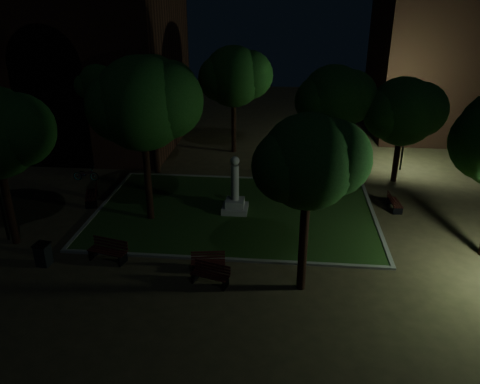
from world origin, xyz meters
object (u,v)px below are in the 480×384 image
(bench_right_side, at_px, (394,203))
(trash_bin, at_px, (43,254))
(bench_left_side, at_px, (93,195))
(bench_far_side, at_px, (277,164))
(bench_near_right, at_px, (208,262))
(bench_west_near, at_px, (108,251))
(bicycle, at_px, (86,174))
(bench_near_left, at_px, (211,275))
(monument, at_px, (235,197))

(bench_right_side, distance_m, trash_bin, 18.37)
(bench_left_side, bearing_deg, bench_far_side, 102.54)
(bench_near_right, height_order, bench_west_near, bench_west_near)
(bench_near_right, height_order, trash_bin, trash_bin)
(trash_bin, bearing_deg, bench_west_near, 13.99)
(bench_left_side, bearing_deg, bicycle, -171.05)
(bench_left_side, distance_m, bicycle, 3.82)
(bench_right_side, distance_m, bench_far_side, 8.82)
(bench_near_left, xyz_separation_m, bench_right_side, (9.10, 8.24, -0.02))
(bench_far_side, bearing_deg, bicycle, 3.37)
(bench_near_left, distance_m, trash_bin, 7.70)
(bench_far_side, xyz_separation_m, trash_bin, (-10.04, -13.22, 0.13))
(bench_west_near, relative_size, bench_left_side, 0.98)
(bench_west_near, distance_m, bench_left_side, 6.80)
(bench_right_side, bearing_deg, bench_near_left, 128.20)
(monument, height_order, trash_bin, monument)
(trash_bin, bearing_deg, bench_near_right, 2.51)
(monument, relative_size, bench_far_side, 1.93)
(bench_near_right, distance_m, bench_right_side, 11.82)
(bench_near_left, height_order, bench_right_side, bench_near_left)
(bench_right_side, bearing_deg, bench_near_right, 123.53)
(bench_west_near, relative_size, bicycle, 1.14)
(monument, xyz_separation_m, bench_right_side, (8.84, 1.28, -0.56))
(bench_west_near, xyz_separation_m, bench_far_side, (7.30, 12.54, -0.06))
(bench_left_side, xyz_separation_m, bench_far_side, (10.46, 6.51, -0.06))
(bench_near_left, bearing_deg, bicycle, 149.32)
(bench_near_right, xyz_separation_m, trash_bin, (-7.39, -0.32, 0.15))
(bench_near_right, xyz_separation_m, bench_left_side, (-7.80, 6.38, 0.09))
(trash_bin, xyz_separation_m, bicycle, (-2.23, 10.07, -0.10))
(bench_near_right, bearing_deg, bench_right_side, 28.96)
(bench_near_right, bearing_deg, bench_far_side, 69.84)
(bench_near_right, bearing_deg, bench_west_near, 167.04)
(bench_near_left, xyz_separation_m, bench_near_right, (-0.28, 1.04, -0.03))
(bench_near_left, height_order, bench_left_side, bench_left_side)
(bench_near_left, relative_size, bench_near_right, 1.11)
(bench_west_near, bearing_deg, trash_bin, -151.61)
(bench_west_near, xyz_separation_m, bicycle, (-4.97, 9.39, -0.03))
(monument, xyz_separation_m, bench_west_near, (-5.18, -5.56, -0.49))
(bench_left_side, relative_size, bench_right_side, 1.24)
(bench_near_left, relative_size, bench_left_side, 0.88)
(bench_west_near, xyz_separation_m, bench_right_side, (14.02, 6.83, -0.07))
(monument, bearing_deg, bench_left_side, 176.80)
(bicycle, bearing_deg, bench_far_side, -76.76)
(trash_bin, distance_m, bicycle, 10.31)
(bench_near_right, relative_size, bench_left_side, 0.80)
(bench_near_left, bearing_deg, bench_right_side, 58.95)
(bench_far_side, distance_m, trash_bin, 16.60)
(bench_left_side, distance_m, bench_right_side, 17.20)
(trash_bin, bearing_deg, bench_right_side, 24.15)
(bench_west_near, height_order, trash_bin, trash_bin)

